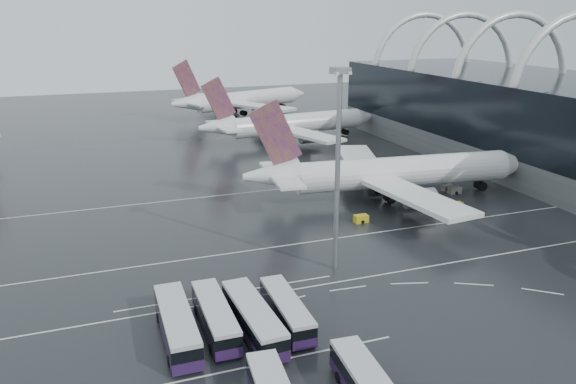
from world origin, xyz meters
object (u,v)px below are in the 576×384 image
object	(u,v)px
bus_row_near_b	(215,316)
bus_row_near_d	(287,310)
gse_cart_belly_c	(361,219)
gse_cart_belly_e	(405,187)
airliner_gate_c	(241,101)
gse_cart_belly_d	(448,188)
gse_cart_belly_b	(455,190)
bus_row_near_a	(177,324)
floodlight_mast	(338,147)
bus_row_near_c	(253,318)
gse_cart_belly_a	(456,205)
airliner_main	(389,173)
airliner_gate_b	(289,125)

from	to	relation	value
bus_row_near_b	bus_row_near_d	bearing A→B (deg)	-98.04
gse_cart_belly_c	gse_cart_belly_e	xyz separation A→B (m)	(16.77, 13.54, -0.07)
airliner_gate_c	gse_cart_belly_c	xyz separation A→B (m)	(-9.95, -112.27, -4.42)
gse_cart_belly_d	gse_cart_belly_b	bearing A→B (deg)	-82.09
bus_row_near_a	floodlight_mast	world-z (taller)	floodlight_mast
bus_row_near_c	gse_cart_belly_a	distance (m)	54.49
gse_cart_belly_b	gse_cart_belly_d	xyz separation A→B (m)	(-0.26, 1.88, -0.08)
floodlight_mast	gse_cart_belly_a	size ratio (longest dim) A/B	12.64
bus_row_near_d	gse_cart_belly_d	size ratio (longest dim) A/B	5.68
bus_row_near_a	bus_row_near_b	world-z (taller)	bus_row_near_a
bus_row_near_a	gse_cart_belly_b	distance (m)	69.20
airliner_main	airliner_gate_c	size ratio (longest dim) A/B	1.06
bus_row_near_b	bus_row_near_c	distance (m)	4.31
airliner_main	floodlight_mast	size ratio (longest dim) A/B	2.13
bus_row_near_d	gse_cart_belly_b	world-z (taller)	bus_row_near_d
bus_row_near_a	bus_row_near_d	bearing A→B (deg)	-92.66
airliner_gate_c	bus_row_near_d	world-z (taller)	airliner_gate_c
airliner_gate_b	gse_cart_belly_b	size ratio (longest dim) A/B	21.93
gse_cart_belly_c	gse_cart_belly_d	world-z (taller)	gse_cart_belly_c
bus_row_near_b	bus_row_near_d	xyz separation A→B (m)	(7.97, -1.22, -0.08)
floodlight_mast	airliner_gate_c	bearing A→B (deg)	80.32
airliner_main	bus_row_near_b	bearing A→B (deg)	-133.90
gse_cart_belly_c	airliner_gate_c	bearing A→B (deg)	84.94
bus_row_near_d	gse_cart_belly_e	xyz separation A→B (m)	(39.82, 40.06, -1.10)
airliner_gate_b	gse_cart_belly_c	size ratio (longest dim) A/B	23.06
bus_row_near_b	gse_cart_belly_b	xyz separation A→B (m)	(55.90, 33.61, -1.09)
bus_row_near_b	gse_cart_belly_d	distance (m)	66.00
floodlight_mast	gse_cart_belly_d	xyz separation A→B (m)	(36.38, 25.28, -16.66)
bus_row_near_d	floodlight_mast	size ratio (longest dim) A/B	0.45
bus_row_near_c	gse_cart_belly_d	distance (m)	64.01
bus_row_near_a	gse_cart_belly_d	xyz separation A→B (m)	(59.94, 35.98, -1.30)
airliner_gate_b	gse_cart_belly_e	xyz separation A→B (m)	(5.94, -51.63, -4.13)
bus_row_near_d	gse_cart_belly_d	distance (m)	60.18
gse_cart_belly_a	gse_cart_belly_c	xyz separation A→B (m)	(-19.61, -0.47, 0.05)
airliner_gate_c	gse_cart_belly_a	distance (m)	112.31
airliner_main	bus_row_near_d	distance (m)	50.08
airliner_gate_c	bus_row_near_a	size ratio (longest dim) A/B	3.94
airliner_main	gse_cart_belly_a	size ratio (longest dim) A/B	26.93
airliner_main	bus_row_near_c	xyz separation A→B (m)	(-38.16, -37.46, -3.07)
gse_cart_belly_e	gse_cart_belly_a	bearing A→B (deg)	-77.71
airliner_gate_c	airliner_gate_b	bearing A→B (deg)	-108.60
bus_row_near_b	airliner_main	bearing A→B (deg)	-49.19
airliner_gate_c	bus_row_near_b	distance (m)	143.58
gse_cart_belly_b	gse_cart_belly_e	xyz separation A→B (m)	(-8.11, 5.23, -0.10)
bus_row_near_d	airliner_main	bearing A→B (deg)	-41.30
floodlight_mast	gse_cart_belly_c	world-z (taller)	floodlight_mast
airliner_gate_b	gse_cart_belly_a	distance (m)	65.42
airliner_gate_c	bus_row_near_a	xyz separation A→B (m)	(-45.28, -138.06, -3.17)
gse_cart_belly_a	gse_cart_belly_d	xyz separation A→B (m)	(5.00, 9.72, 0.01)
airliner_gate_b	floodlight_mast	size ratio (longest dim) A/B	1.98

